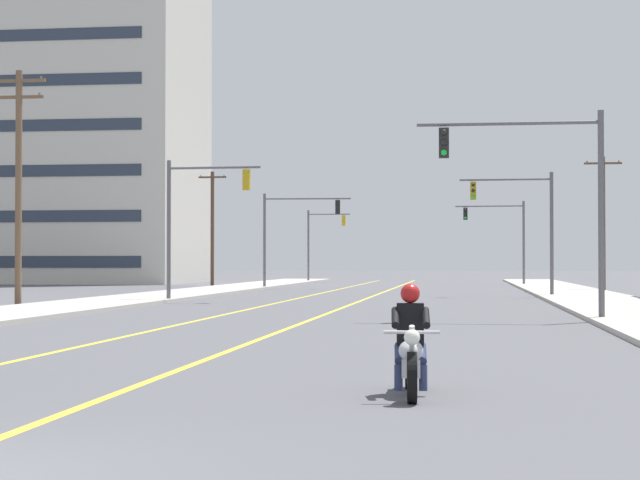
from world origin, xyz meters
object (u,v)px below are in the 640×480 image
(motorcycle_with_rider, at_px, (410,351))
(traffic_signal_mid_right, at_px, (525,215))
(traffic_signal_mid_left, at_px, (290,225))
(traffic_signal_near_left, at_px, (195,209))
(utility_pole_right_far, at_px, (603,220))
(traffic_signal_near_right, at_px, (546,181))
(utility_pole_left_near, at_px, (19,179))
(traffic_signal_far_left, at_px, (320,235))
(utility_pole_left_far, at_px, (212,226))
(traffic_signal_far_right, at_px, (504,230))
(apartment_building_far_left_block, at_px, (56,93))

(motorcycle_with_rider, xyz_separation_m, traffic_signal_mid_right, (3.71, 41.07, 3.49))
(traffic_signal_mid_right, relative_size, traffic_signal_mid_left, 1.00)
(traffic_signal_near_left, relative_size, utility_pole_right_far, 0.77)
(traffic_signal_near_right, xyz_separation_m, utility_pole_left_near, (-19.79, 8.37, 0.87))
(traffic_signal_far_left, height_order, utility_pole_left_far, utility_pole_left_far)
(utility_pole_left_near, bearing_deg, utility_pole_right_far, 45.81)
(traffic_signal_mid_right, distance_m, traffic_signal_far_left, 41.72)
(traffic_signal_far_right, distance_m, utility_pole_left_far, 21.33)
(traffic_signal_near_left, xyz_separation_m, traffic_signal_far_right, (14.56, 35.03, 0.05))
(traffic_signal_near_right, height_order, utility_pole_left_far, utility_pole_left_far)
(apartment_building_far_left_block, bearing_deg, traffic_signal_near_left, -61.83)
(traffic_signal_near_left, relative_size, traffic_signal_mid_left, 1.00)
(traffic_signal_far_left, bearing_deg, traffic_signal_near_right, -76.49)
(traffic_signal_mid_right, relative_size, apartment_building_far_left_block, 0.19)
(traffic_signal_near_left, relative_size, traffic_signal_far_left, 1.00)
(traffic_signal_near_right, bearing_deg, traffic_signal_mid_left, 109.84)
(utility_pole_left_far, bearing_deg, traffic_signal_near_left, -78.37)
(traffic_signal_far_right, height_order, utility_pole_right_far, utility_pole_right_far)
(traffic_signal_mid_right, relative_size, utility_pole_left_near, 0.67)
(traffic_signal_near_left, distance_m, traffic_signal_mid_left, 23.86)
(utility_pole_left_far, distance_m, apartment_building_far_left_block, 22.33)
(utility_pole_left_near, height_order, utility_pole_right_far, utility_pole_left_near)
(traffic_signal_near_left, distance_m, utility_pole_left_near, 8.05)
(traffic_signal_far_left, bearing_deg, traffic_signal_far_right, -39.02)
(motorcycle_with_rider, relative_size, traffic_signal_far_right, 0.35)
(traffic_signal_near_right, distance_m, apartment_building_far_left_block, 67.41)
(traffic_signal_mid_left, distance_m, traffic_signal_far_right, 18.02)
(traffic_signal_near_right, height_order, traffic_signal_mid_left, same)
(motorcycle_with_rider, distance_m, traffic_signal_near_left, 34.48)
(motorcycle_with_rider, relative_size, utility_pole_left_far, 0.27)
(traffic_signal_near_left, height_order, traffic_signal_far_left, same)
(traffic_signal_mid_right, height_order, utility_pole_left_far, utility_pole_left_far)
(traffic_signal_mid_left, xyz_separation_m, utility_pole_left_near, (-6.15, -29.44, 0.85))
(utility_pole_left_near, bearing_deg, motorcycle_with_rider, -58.21)
(utility_pole_left_far, bearing_deg, traffic_signal_far_left, 70.74)
(apartment_building_far_left_block, bearing_deg, traffic_signal_mid_left, -37.98)
(traffic_signal_near_left, bearing_deg, traffic_signal_far_left, 90.80)
(utility_pole_right_far, bearing_deg, traffic_signal_near_left, -133.78)
(traffic_signal_near_left, height_order, apartment_building_far_left_block, apartment_building_far_left_block)
(traffic_signal_near_right, relative_size, traffic_signal_far_right, 1.00)
(traffic_signal_near_right, xyz_separation_m, utility_pole_right_far, (5.90, 34.80, 0.11))
(traffic_signal_mid_left, distance_m, utility_pole_left_far, 9.87)
(traffic_signal_mid_right, distance_m, traffic_signal_far_right, 26.46)
(traffic_signal_far_left, xyz_separation_m, utility_pole_left_near, (-5.06, -52.95, 0.98))
(motorcycle_with_rider, height_order, traffic_signal_near_left, traffic_signal_near_left)
(traffic_signal_far_right, bearing_deg, motorcycle_with_rider, -93.05)
(traffic_signal_near_right, height_order, traffic_signal_mid_right, same)
(traffic_signal_mid_left, height_order, traffic_signal_far_right, same)
(traffic_signal_near_left, distance_m, utility_pole_left_far, 31.65)
(traffic_signal_mid_right, height_order, traffic_signal_far_left, same)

